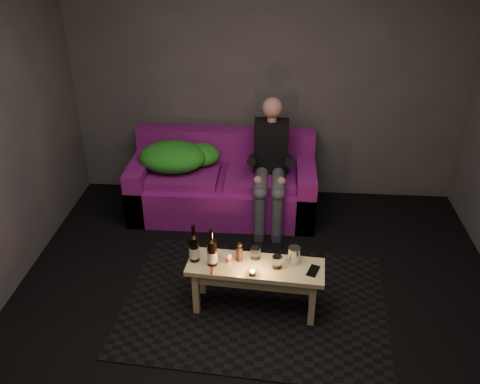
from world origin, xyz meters
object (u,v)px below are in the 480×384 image
at_px(person, 270,162).
at_px(beer_bottle_a, 194,248).
at_px(beer_bottle_b, 212,252).
at_px(steel_cup, 294,255).
at_px(sofa, 223,185).
at_px(coffee_table, 255,273).

height_order(person, beer_bottle_a, person).
height_order(beer_bottle_a, beer_bottle_b, beer_bottle_a).
bearing_deg(beer_bottle_b, steel_cup, 7.37).
relative_size(sofa, coffee_table, 1.74).
bearing_deg(steel_cup, coffee_table, -167.09).
bearing_deg(sofa, beer_bottle_b, -87.16).
height_order(sofa, steel_cup, sofa).
distance_m(coffee_table, steel_cup, 0.32).
bearing_deg(sofa, person, -17.47).
bearing_deg(steel_cup, sofa, 115.68).
bearing_deg(beer_bottle_a, coffee_table, -3.59).
bearing_deg(sofa, steel_cup, -64.32).
xyz_separation_m(sofa, beer_bottle_a, (-0.07, -1.46, 0.25)).
height_order(beer_bottle_a, steel_cup, beer_bottle_a).
bearing_deg(sofa, beer_bottle_a, -92.59).
distance_m(beer_bottle_b, steel_cup, 0.62).
xyz_separation_m(sofa, beer_bottle_b, (0.07, -1.50, 0.25)).
height_order(sofa, coffee_table, sofa).
height_order(sofa, beer_bottle_a, sofa).
distance_m(beer_bottle_a, steel_cup, 0.75).
bearing_deg(person, beer_bottle_b, -106.46).
xyz_separation_m(coffee_table, steel_cup, (0.29, 0.07, 0.14)).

